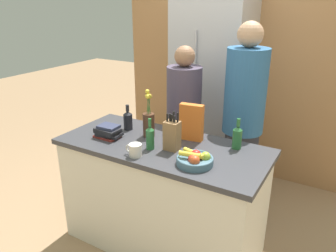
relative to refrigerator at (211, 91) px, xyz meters
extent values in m
plane|color=#A37F5B|center=(0.16, -1.31, -1.02)|extent=(14.00, 14.00, 0.00)
cube|color=silver|center=(0.16, -1.31, -0.58)|extent=(1.56, 0.69, 0.89)
cube|color=#38383D|center=(0.16, -1.31, -0.12)|extent=(1.63, 0.72, 0.04)
cube|color=#AD7A4C|center=(0.16, 0.36, 0.28)|extent=(2.83, 0.12, 2.60)
cube|color=#B7B7BC|center=(0.00, 0.00, 0.00)|extent=(0.76, 0.60, 2.05)
cylinder|color=#B7B7BC|center=(-0.06, -0.31, 0.10)|extent=(0.02, 0.02, 1.13)
cylinder|color=slate|center=(0.52, -1.48, -0.07)|extent=(0.25, 0.25, 0.05)
torus|color=slate|center=(0.52, -1.48, -0.05)|extent=(0.25, 0.25, 0.02)
sphere|color=red|center=(0.51, -1.46, -0.04)|extent=(0.07, 0.07, 0.07)
sphere|color=red|center=(0.52, -1.51, -0.04)|extent=(0.07, 0.07, 0.07)
sphere|color=#99B233|center=(0.58, -1.44, -0.04)|extent=(0.07, 0.07, 0.07)
sphere|color=#C64C23|center=(0.54, -1.53, -0.04)|extent=(0.07, 0.07, 0.07)
cylinder|color=yellow|center=(0.50, -1.45, -0.03)|extent=(0.17, 0.08, 0.03)
cylinder|color=yellow|center=(0.49, -1.51, -0.02)|extent=(0.15, 0.06, 0.03)
cube|color=olive|center=(0.27, -1.35, 0.01)|extent=(0.11, 0.09, 0.22)
cylinder|color=black|center=(0.23, -1.35, 0.14)|extent=(0.01, 0.01, 0.07)
cylinder|color=black|center=(0.24, -1.34, 0.14)|extent=(0.01, 0.01, 0.07)
cylinder|color=black|center=(0.26, -1.34, 0.14)|extent=(0.01, 0.01, 0.06)
cylinder|color=black|center=(0.27, -1.34, 0.15)|extent=(0.01, 0.01, 0.09)
cylinder|color=black|center=(0.29, -1.35, 0.14)|extent=(0.01, 0.01, 0.06)
cylinder|color=black|center=(0.30, -1.33, 0.15)|extent=(0.01, 0.01, 0.08)
cylinder|color=#4C2D1E|center=(-0.02, -1.22, 0.00)|extent=(0.09, 0.09, 0.19)
cylinder|color=#477538|center=(-0.01, -1.22, 0.17)|extent=(0.01, 0.03, 0.15)
sphere|color=gold|center=(0.00, -1.22, 0.25)|extent=(0.02, 0.02, 0.02)
cylinder|color=#477538|center=(-0.02, -1.21, 0.16)|extent=(0.02, 0.01, 0.14)
sphere|color=gold|center=(-0.02, -1.20, 0.23)|extent=(0.03, 0.03, 0.03)
cylinder|color=#477538|center=(-0.03, -1.21, 0.18)|extent=(0.02, 0.02, 0.18)
sphere|color=gold|center=(-0.03, -1.21, 0.27)|extent=(0.03, 0.03, 0.03)
cylinder|color=#477538|center=(-0.02, -1.22, 0.17)|extent=(0.01, 0.01, 0.15)
sphere|color=gold|center=(-0.03, -1.22, 0.24)|extent=(0.04, 0.04, 0.04)
cylinder|color=#477538|center=(-0.02, -1.22, 0.16)|extent=(0.02, 0.01, 0.14)
sphere|color=gold|center=(-0.02, -1.23, 0.23)|extent=(0.04, 0.04, 0.04)
cube|color=orange|center=(0.31, -1.11, 0.05)|extent=(0.19, 0.08, 0.29)
cylinder|color=silver|center=(0.10, -1.58, -0.05)|extent=(0.09, 0.09, 0.09)
torus|color=silver|center=(0.05, -1.58, -0.05)|extent=(0.06, 0.01, 0.06)
cube|color=maroon|center=(-0.30, -1.42, -0.09)|extent=(0.20, 0.13, 0.02)
cube|color=#232328|center=(-0.28, -1.40, -0.07)|extent=(0.21, 0.14, 0.02)
cube|color=#232328|center=(-0.29, -1.41, -0.05)|extent=(0.19, 0.15, 0.03)
cube|color=#232328|center=(-0.28, -1.42, -0.03)|extent=(0.20, 0.13, 0.02)
cube|color=#2D334C|center=(-0.28, -1.41, -0.01)|extent=(0.16, 0.12, 0.02)
cylinder|color=#286633|center=(0.12, -1.42, -0.02)|extent=(0.06, 0.06, 0.15)
cone|color=#286633|center=(0.12, -1.42, 0.06)|extent=(0.06, 0.06, 0.03)
cylinder|color=#286633|center=(0.12, -1.42, 0.11)|extent=(0.02, 0.02, 0.06)
cylinder|color=black|center=(-0.26, -1.18, -0.03)|extent=(0.08, 0.08, 0.13)
cone|color=black|center=(-0.26, -1.18, 0.05)|extent=(0.08, 0.08, 0.03)
cylinder|color=black|center=(-0.26, -1.18, 0.09)|extent=(0.03, 0.03, 0.06)
cylinder|color=#286633|center=(0.67, -1.09, -0.03)|extent=(0.07, 0.07, 0.15)
cone|color=#286633|center=(0.67, -1.09, 0.06)|extent=(0.07, 0.07, 0.03)
cylinder|color=#286633|center=(0.67, -1.09, 0.11)|extent=(0.03, 0.03, 0.06)
cube|color=#383842|center=(0.02, -0.68, -0.64)|extent=(0.30, 0.26, 0.77)
cylinder|color=#4C4256|center=(0.02, -0.68, 0.06)|extent=(0.32, 0.32, 0.64)
sphere|color=#996B4C|center=(0.02, -0.68, 0.48)|extent=(0.19, 0.19, 0.19)
cube|color=#383842|center=(0.56, -0.60, -0.59)|extent=(0.33, 0.28, 0.87)
cylinder|color=#2D6093|center=(0.56, -0.60, 0.21)|extent=(0.35, 0.35, 0.73)
sphere|color=tan|center=(0.56, -0.60, 0.68)|extent=(0.21, 0.21, 0.21)
camera|label=1|loc=(1.35, -3.26, 0.94)|focal=35.00mm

